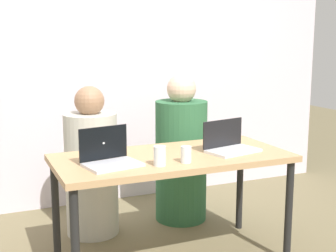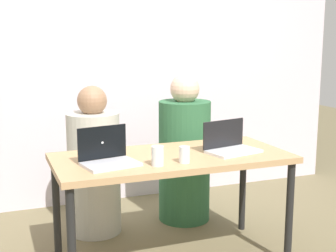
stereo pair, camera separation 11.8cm
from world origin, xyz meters
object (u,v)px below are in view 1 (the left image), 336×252
person_on_left (91,169)px  laptop_front_left (109,157)px  water_glass_center (186,156)px  water_glass_left (160,157)px  laptop_front_right (230,145)px  person_on_right (181,156)px

person_on_left → laptop_front_left: size_ratio=3.19×
laptop_front_left → water_glass_center: (0.45, -0.13, -0.00)m
laptop_front_left → water_glass_left: bearing=-38.1°
person_on_left → laptop_front_right: (0.77, -0.73, 0.28)m
person_on_right → water_glass_left: bearing=64.8°
person_on_left → water_glass_center: bearing=105.3°
laptop_front_right → laptop_front_left: laptop_front_left is taller
laptop_front_right → water_glass_left: size_ratio=3.22×
laptop_front_right → water_glass_center: (-0.39, -0.15, -0.00)m
laptop_front_left → laptop_front_right: bearing=-9.9°
laptop_front_right → water_glass_left: (-0.57, -0.16, 0.01)m
person_on_right → laptop_front_right: (0.02, -0.73, 0.25)m
laptop_front_left → water_glass_center: bearing=-28.0°
person_on_left → person_on_right: bearing=172.2°
person_on_right → laptop_front_right: person_on_right is taller
laptop_front_left → water_glass_left: laptop_front_left is taller
person_on_left → laptop_front_right: size_ratio=2.98×
person_on_left → laptop_front_left: person_on_left is taller
person_on_left → water_glass_left: person_on_left is taller
laptop_front_right → person_on_right: bearing=78.7°
laptop_front_right → laptop_front_left: (-0.84, -0.02, 0.00)m
person_on_left → laptop_front_right: 1.10m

